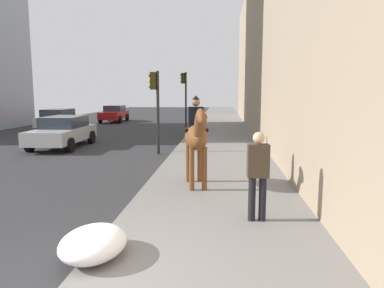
{
  "coord_description": "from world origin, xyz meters",
  "views": [
    {
      "loc": [
        -4.01,
        -2.02,
        2.54
      ],
      "look_at": [
        4.0,
        -1.37,
        1.4
      ],
      "focal_mm": 33.98,
      "sensor_mm": 36.0,
      "label": 1
    }
  ],
  "objects": [
    {
      "name": "car_far_lane",
      "position": [
        27.2,
        7.36,
        0.75
      ],
      "size": [
        4.56,
        2.03,
        1.44
      ],
      "rotation": [
        0.0,
        0.0,
        3.18
      ],
      "color": "maroon",
      "rests_on": "ground"
    },
    {
      "name": "traffic_light_near_curb",
      "position": [
        10.74,
        0.68,
        2.31
      ],
      "size": [
        0.2,
        0.44,
        3.41
      ],
      "color": "black",
      "rests_on": "ground"
    },
    {
      "name": "snow_pile_near",
      "position": [
        0.96,
        -0.15,
        0.34
      ],
      "size": [
        1.25,
        0.96,
        0.43
      ],
      "primitive_type": "ellipsoid",
      "color": "white",
      "rests_on": "sidewalk_slab"
    },
    {
      "name": "mounted_horse_near",
      "position": [
        5.19,
        -1.38,
        1.44
      ],
      "size": [
        2.14,
        0.83,
        2.35
      ],
      "rotation": [
        0.0,
        0.0,
        3.33
      ],
      "color": "brown",
      "rests_on": "sidewalk_slab"
    },
    {
      "name": "car_mid_lane",
      "position": [
        20.11,
        9.09,
        0.76
      ],
      "size": [
        4.21,
        1.95,
        1.44
      ],
      "rotation": [
        0.0,
        0.0,
        -0.01
      ],
      "color": "#B7BABF",
      "rests_on": "ground"
    },
    {
      "name": "car_near_lane",
      "position": [
        12.31,
        5.36,
        0.75
      ],
      "size": [
        4.55,
        2.09,
        1.44
      ],
      "rotation": [
        0.0,
        0.0,
        3.17
      ],
      "color": "#B7BABF",
      "rests_on": "ground"
    },
    {
      "name": "pedestrian_greeting",
      "position": [
        2.73,
        -2.71,
        1.1
      ],
      "size": [
        0.28,
        0.41,
        1.7
      ],
      "rotation": [
        0.0,
        0.0,
        0.04
      ],
      "color": "black",
      "rests_on": "sidewalk_slab"
    },
    {
      "name": "traffic_light_far_curb",
      "position": [
        20.48,
        0.48,
        2.61
      ],
      "size": [
        0.2,
        0.44,
        3.89
      ],
      "color": "black",
      "rests_on": "ground"
    }
  ]
}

